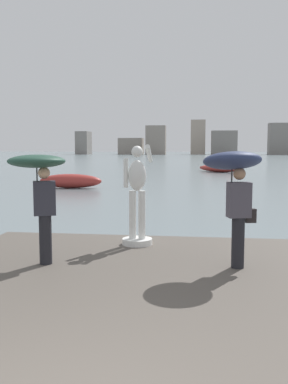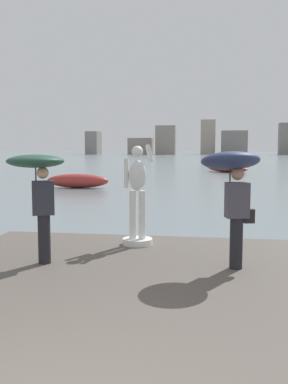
# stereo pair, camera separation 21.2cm
# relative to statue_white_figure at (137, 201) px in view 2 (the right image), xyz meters

# --- Properties ---
(ground_plane) EXTENTS (400.00, 400.00, 0.00)m
(ground_plane) POSITION_rel_statue_white_figure_xyz_m (0.17, 33.66, -1.33)
(ground_plane) COLOR slate
(pier) EXTENTS (7.08, 10.28, 0.40)m
(pier) POSITION_rel_statue_white_figure_xyz_m (0.17, -4.19, -1.13)
(pier) COLOR #564F47
(pier) RESTS_ON ground
(statue_white_figure) EXTENTS (0.64, 0.88, 2.13)m
(statue_white_figure) POSITION_rel_statue_white_figure_xyz_m (0.00, 0.00, 0.00)
(statue_white_figure) COLOR white
(statue_white_figure) RESTS_ON pier
(onlooker_left) EXTENTS (1.29, 1.30, 1.96)m
(onlooker_left) POSITION_rel_statue_white_figure_xyz_m (-1.48, -1.77, 0.61)
(onlooker_left) COLOR black
(onlooker_left) RESTS_ON pier
(onlooker_right) EXTENTS (1.20, 1.23, 2.06)m
(onlooker_right) POSITION_rel_statue_white_figure_xyz_m (1.89, -1.58, 0.65)
(onlooker_right) COLOR black
(onlooker_right) RESTS_ON pier
(boat_near) EXTENTS (3.87, 1.11, 0.85)m
(boat_near) POSITION_rel_statue_white_figure_xyz_m (-6.52, 16.58, -0.91)
(boat_near) COLOR #9E2D28
(boat_near) RESTS_ON ground
(boat_mid) EXTENTS (4.70, 4.93, 1.35)m
(boat_mid) POSITION_rel_statue_white_figure_xyz_m (3.17, 35.14, -0.85)
(boat_mid) COLOR #9E2D28
(boat_mid) RESTS_ON ground
(distant_skyline) EXTENTS (91.25, 10.54, 11.87)m
(distant_skyline) POSITION_rel_statue_white_figure_xyz_m (8.95, 142.14, 3.45)
(distant_skyline) COLOR gray
(distant_skyline) RESTS_ON ground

